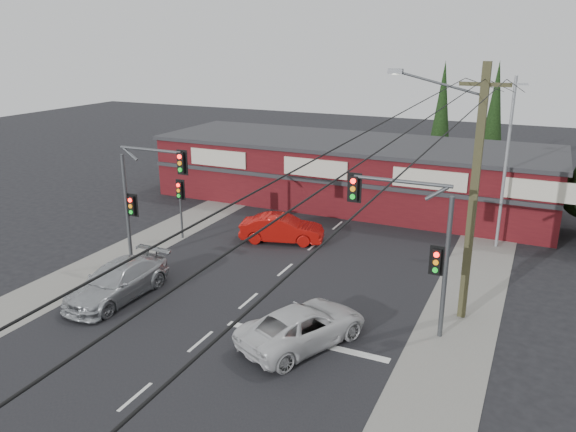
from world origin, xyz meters
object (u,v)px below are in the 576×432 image
at_px(white_suv, 303,326).
at_px(shop_building, 351,171).
at_px(red_sedan, 282,229).
at_px(utility_pole, 471,187).
at_px(silver_suv, 117,281).

bearing_deg(white_suv, shop_building, -51.72).
distance_m(white_suv, shop_building, 19.19).
bearing_deg(white_suv, red_sedan, -35.78).
xyz_separation_m(shop_building, utility_pole, (9.36, -14.00, 3.26)).
bearing_deg(utility_pole, white_suv, -136.60).
height_order(shop_building, utility_pole, utility_pole).
bearing_deg(utility_pole, shop_building, 123.76).
height_order(white_suv, utility_pole, utility_pole).
height_order(silver_suv, red_sedan, silver_suv).
relative_size(white_suv, shop_building, 0.19).
height_order(silver_suv, utility_pole, utility_pole).
relative_size(shop_building, utility_pole, 2.73).
distance_m(white_suv, utility_pole, 8.18).
xyz_separation_m(silver_suv, red_sedan, (3.42, 9.35, -0.02)).
relative_size(white_suv, red_sedan, 1.12).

